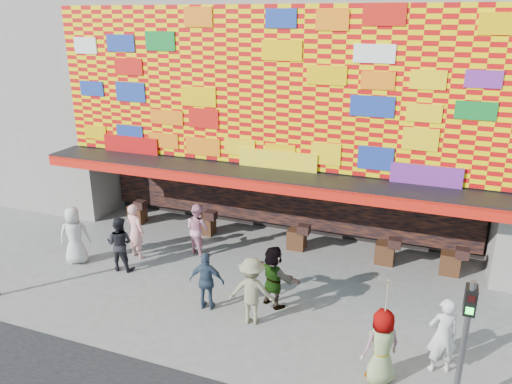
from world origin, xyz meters
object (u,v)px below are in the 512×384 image
ped_d (252,291)px  ped_h (443,335)px  ped_b (135,231)px  ped_g (382,346)px  ped_e (207,281)px  ped_c (120,244)px  ped_a (75,235)px  signal_right (465,333)px  ped_f (273,277)px  parasol (387,297)px  ped_i (198,229)px

ped_d → ped_h: bearing=165.4°
ped_b → ped_g: size_ratio=1.06×
ped_e → ped_g: (4.85, -1.25, 0.05)m
ped_g → ped_b: bearing=-58.9°
ped_c → ped_d: ped_d is taller
ped_a → ped_e: bearing=137.3°
signal_right → ped_d: size_ratio=1.62×
ped_c → ped_f: bearing=170.3°
ped_g → ped_h: bearing=176.1°
signal_right → ped_g: (-1.57, 0.35, -0.97)m
ped_c → ped_h: bearing=164.4°
ped_b → ped_g: ped_b is taller
ped_b → ped_c: bearing=105.3°
signal_right → ped_f: (-4.77, 2.40, -0.96)m
ped_b → ped_c: (0.03, -0.91, -0.05)m
ped_g → parasol: (0.00, 0.00, 1.24)m
signal_right → parasol: signal_right is taller
ped_d → ped_b: bearing=-34.8°
ped_e → ped_g: ped_g is taller
ped_c → ped_i: size_ratio=1.00×
parasol → ped_i: bearing=147.7°
ped_c → ped_d: 5.11m
ped_a → parasol: size_ratio=1.07×
ped_e → ped_h: 6.09m
ped_c → parasol: (8.42, -2.29, 1.24)m
ped_e → ped_g: bearing=157.0°
ped_b → ped_f: bearing=-179.1°
ped_e → ped_h: (6.07, -0.41, 0.09)m
signal_right → ped_a: 11.93m
signal_right → parasol: (-1.57, 0.35, 0.27)m
ped_i → parasol: 7.98m
ped_b → parasol: size_ratio=1.05×
signal_right → ped_f: 5.43m
ped_d → ped_g: bearing=151.0°
ped_b → ped_d: ped_b is taller
ped_c → ped_d: size_ratio=0.96×
ped_a → ped_f: (6.86, -0.11, -0.07)m
ped_f → ped_h: 4.59m
ped_b → ped_d: (4.99, -2.13, -0.02)m
ped_b → parasol: bearing=172.5°
ped_b → ped_f: ped_b is taller
ped_a → ped_b: ped_a is taller
ped_a → ped_c: ped_a is taller
ped_h → ped_e: bearing=-25.6°
ped_a → ped_c: 1.65m
ped_b → ped_e: bearing=164.8°
ped_b → parasol: 9.12m
ped_c → ped_g: (8.42, -2.29, -0.00)m
ped_b → ped_i: ped_b is taller
ped_c → signal_right: bearing=158.2°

